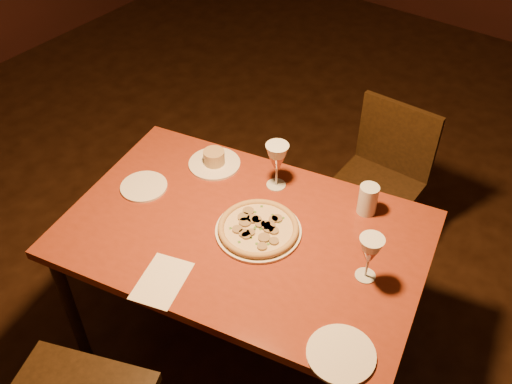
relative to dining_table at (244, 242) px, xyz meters
The scene contains 11 objects.
floor 0.64m from the dining_table, 118.25° to the left, with size 7.00×7.00×0.00m, color black.
dining_table is the anchor object (origin of this frame).
chair_far 0.90m from the dining_table, 79.77° to the left, with size 0.38×0.38×0.79m.
pizza_plate 0.10m from the dining_table, 30.53° to the left, with size 0.31×0.31×0.03m.
ramekin_saucer 0.41m from the dining_table, 144.96° to the left, with size 0.21×0.21×0.07m.
wine_glass_far 0.32m from the dining_table, 100.31° to the left, with size 0.09×0.09×0.20m, color #C05F50, non-canonical shape.
wine_glass_right 0.49m from the dining_table, ahead, with size 0.08×0.08×0.18m, color #C05F50, non-canonical shape.
water_tumbler 0.49m from the dining_table, 49.08° to the left, with size 0.07×0.07×0.12m, color silver.
side_plate_left 0.47m from the dining_table, behind, with size 0.19×0.19×0.01m, color white.
side_plate_near 0.60m from the dining_table, 23.63° to the right, with size 0.21×0.21×0.01m, color white.
menu_card 0.36m from the dining_table, 102.90° to the right, with size 0.15×0.21×0.00m, color white.
Camera 1 is at (0.92, -1.18, 2.20)m, focal length 40.00 mm.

